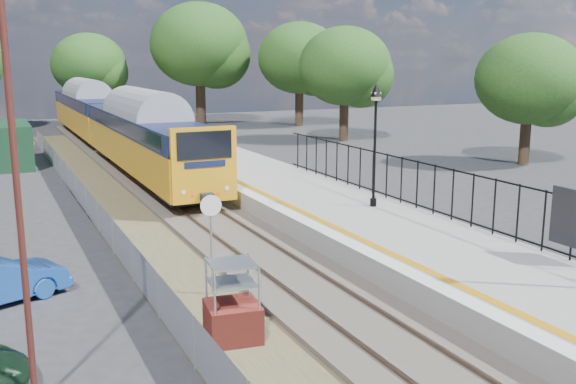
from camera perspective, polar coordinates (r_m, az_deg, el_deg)
ground at (r=17.17m, az=3.40°, el=-9.96°), size 120.00×120.00×0.00m
track_bed at (r=25.50m, az=-8.05°, el=-2.59°), size 5.90×80.00×0.29m
platform at (r=25.68m, az=3.06°, el=-1.57°), size 5.00×70.00×0.90m
platform_edge at (r=24.68m, az=-1.14°, el=-1.01°), size 0.90×70.00×0.01m
victorian_lamp_north at (r=23.92m, az=7.79°, el=6.71°), size 0.44×0.44×4.60m
palisade_fence at (r=22.05m, az=15.68°, el=-0.51°), size 0.12×26.00×2.00m
wire_fence at (r=26.82m, az=-17.21°, el=-1.18°), size 0.06×52.00×1.20m
tree_line at (r=56.70m, az=-16.43°, el=11.50°), size 56.80×43.80×11.88m
train at (r=45.30m, az=-15.53°, el=6.21°), size 2.82×40.83×3.51m
brick_plinth at (r=14.79m, az=-4.96°, el=-9.82°), size 1.33×1.33×1.90m
speed_sign at (r=17.23m, az=-6.84°, el=-3.19°), size 0.57×0.13×2.83m
carpark_lamp at (r=11.97m, az=-23.02°, el=1.27°), size 0.25×0.50×7.71m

